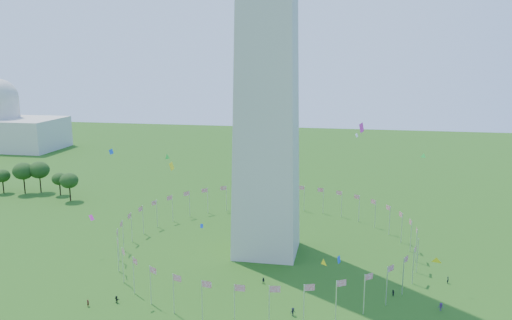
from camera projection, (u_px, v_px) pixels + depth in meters
The scene contains 4 objects.
flag_ring at pixel (267, 236), 138.43m from camera, with size 80.24×80.24×9.00m.
capitol_building at pixel (0, 110), 291.91m from camera, with size 70.00×35.00×46.00m, color beige, non-canonical shape.
kites_aloft at pixel (298, 216), 110.82m from camera, with size 104.96×59.27×39.09m.
tree_line_west at pixel (17, 180), 196.44m from camera, with size 55.70×16.12×12.36m.
Camera 1 is at (20.96, -79.61, 53.31)m, focal length 35.00 mm.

